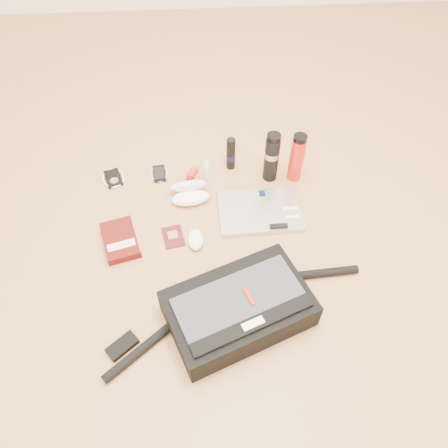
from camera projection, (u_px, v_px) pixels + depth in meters
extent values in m
plane|color=#AD7648|center=(219.00, 256.00, 1.67)|extent=(4.00, 4.00, 0.00)
cube|color=black|center=(238.00, 309.00, 1.47)|extent=(0.54, 0.44, 0.11)
cube|color=#2F3236|center=(240.00, 302.00, 1.41)|extent=(0.46, 0.35, 0.01)
cube|color=black|center=(253.00, 325.00, 1.36)|extent=(0.40, 0.20, 0.01)
cube|color=beige|center=(253.00, 324.00, 1.36)|extent=(0.08, 0.05, 0.02)
cube|color=#C21103|center=(249.00, 298.00, 1.42)|extent=(0.03, 0.06, 0.02)
cylinder|color=black|center=(141.00, 350.00, 1.42)|extent=(0.24, 0.21, 0.03)
cylinder|color=black|center=(319.00, 273.00, 1.60)|extent=(0.29, 0.05, 0.03)
cube|color=black|center=(122.00, 346.00, 1.43)|extent=(0.11, 0.11, 0.02)
cube|color=#BABABD|center=(260.00, 211.00, 1.79)|extent=(0.34, 0.24, 0.02)
cube|color=black|center=(262.00, 193.00, 1.84)|extent=(0.03, 0.03, 0.00)
cube|color=silver|center=(290.00, 209.00, 1.78)|extent=(0.06, 0.02, 0.01)
cube|color=silver|center=(292.00, 217.00, 1.75)|extent=(0.06, 0.02, 0.01)
cube|color=black|center=(279.00, 226.00, 1.72)|extent=(0.07, 0.02, 0.01)
cube|color=#440B09|center=(120.00, 240.00, 1.69)|extent=(0.17, 0.22, 0.03)
cube|color=beige|center=(136.00, 236.00, 1.71)|extent=(0.05, 0.18, 0.03)
cube|color=beige|center=(121.00, 245.00, 1.66)|extent=(0.11, 0.06, 0.00)
cube|color=#430D17|center=(173.00, 237.00, 1.72)|extent=(0.10, 0.12, 0.00)
cube|color=gold|center=(173.00, 235.00, 1.73)|extent=(0.05, 0.05, 0.00)
ellipsoid|color=white|center=(196.00, 240.00, 1.70)|extent=(0.07, 0.11, 0.03)
ellipsoid|color=white|center=(191.00, 198.00, 1.82)|extent=(0.17, 0.10, 0.05)
ellipsoid|color=white|center=(188.00, 186.00, 1.84)|extent=(0.17, 0.11, 0.09)
ellipsoid|color=black|center=(183.00, 198.00, 1.81)|extent=(0.04, 0.03, 0.01)
ellipsoid|color=black|center=(198.00, 196.00, 1.82)|extent=(0.04, 0.03, 0.01)
cylinder|color=black|center=(190.00, 197.00, 1.82)|extent=(0.03, 0.01, 0.00)
cube|color=black|center=(113.00, 178.00, 1.92)|extent=(0.10, 0.12, 0.01)
cylinder|color=#A2A2A4|center=(114.00, 181.00, 1.90)|extent=(0.05, 0.05, 0.00)
torus|color=white|center=(113.00, 178.00, 1.92)|extent=(0.12, 0.12, 0.01)
cube|color=black|center=(159.00, 174.00, 1.94)|extent=(0.06, 0.11, 0.01)
cube|color=black|center=(159.00, 173.00, 1.93)|extent=(0.05, 0.08, 0.00)
torus|color=white|center=(159.00, 173.00, 1.94)|extent=(0.09, 0.09, 0.01)
cube|color=red|center=(192.00, 174.00, 1.93)|extent=(0.05, 0.06, 0.03)
cube|color=#B40004|center=(189.00, 179.00, 1.91)|extent=(0.03, 0.02, 0.02)
cylinder|color=#A0A0A3|center=(195.00, 168.00, 1.95)|extent=(0.03, 0.04, 0.02)
cylinder|color=#B9E1F8|center=(207.00, 172.00, 1.90)|extent=(0.03, 0.03, 0.08)
cylinder|color=white|center=(207.00, 164.00, 1.86)|extent=(0.02, 0.02, 0.02)
cylinder|color=silver|center=(207.00, 162.00, 1.85)|extent=(0.01, 0.01, 0.01)
cylinder|color=black|center=(231.00, 154.00, 1.91)|extent=(0.05, 0.05, 0.16)
cylinder|color=black|center=(231.00, 157.00, 1.92)|extent=(0.05, 0.05, 0.03)
ellipsoid|color=black|center=(231.00, 140.00, 1.85)|extent=(0.05, 0.05, 0.02)
cylinder|color=black|center=(271.00, 159.00, 1.85)|extent=(0.07, 0.07, 0.22)
cylinder|color=#9D9D9F|center=(272.00, 154.00, 1.82)|extent=(0.07, 0.07, 0.03)
cylinder|color=black|center=(274.00, 137.00, 1.75)|extent=(0.06, 0.06, 0.02)
cylinder|color=red|center=(296.00, 159.00, 1.85)|extent=(0.08, 0.08, 0.21)
cylinder|color=black|center=(300.00, 138.00, 1.76)|extent=(0.07, 0.07, 0.02)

